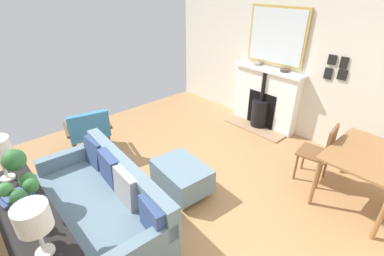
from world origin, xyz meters
name	(u,v)px	position (x,y,z in m)	size (l,w,h in m)	color
ground_plane	(165,190)	(0.00, 0.00, 0.00)	(5.63, 5.38, 0.01)	#A87A4C
wall_left	(290,56)	(-2.82, 0.00, 1.38)	(0.12, 5.38, 2.75)	beige
fireplace	(264,101)	(-2.61, -0.26, 0.51)	(0.57, 1.36, 1.14)	#9E7A5B
mirror_over_mantel	(277,36)	(-2.73, -0.26, 1.69)	(0.04, 1.11, 0.98)	tan
mantel_bowl_near	(257,64)	(-2.64, -0.54, 1.17)	(0.15, 0.15, 0.05)	#9E9384
mantel_bowl_far	(284,70)	(-2.64, 0.04, 1.17)	(0.15, 0.15, 0.05)	#47382D
sofa	(105,204)	(0.87, 0.07, 0.36)	(0.97, 1.95, 0.81)	#B2B2B7
ottoman	(182,176)	(-0.17, 0.17, 0.25)	(0.60, 0.79, 0.41)	#B2B2B7
armchair_accent	(89,129)	(0.33, -1.52, 0.47)	(0.78, 0.71, 0.81)	brown
console_table	(27,216)	(1.59, 0.07, 0.66)	(0.42, 1.59, 0.74)	black
table_lamp_far_end	(33,219)	(1.59, 0.66, 1.09)	(0.24, 0.24, 0.46)	beige
potted_plant	(17,188)	(1.59, 0.26, 1.10)	(0.36, 0.49, 0.64)	#99704C
book_stack	(16,196)	(1.60, -0.14, 0.76)	(0.30, 0.21, 0.06)	#38517F
dining_table	(369,160)	(-1.71, 1.84, 0.64)	(1.08, 0.84, 0.73)	olive
dining_chair_near_fireplace	(322,150)	(-1.73, 1.28, 0.51)	(0.45, 0.45, 0.88)	brown
photo_gallery_row	(336,68)	(-2.74, 0.84, 1.36)	(0.02, 0.34, 0.38)	black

